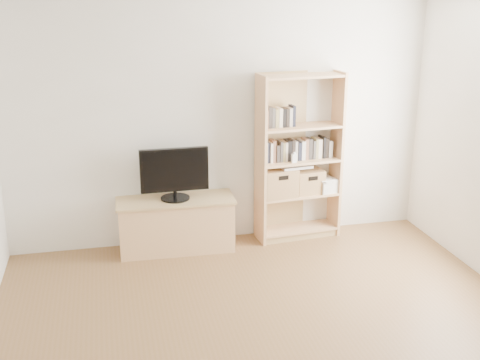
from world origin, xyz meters
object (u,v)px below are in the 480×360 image
object	(u,v)px
tv_stand	(176,225)
basket_right	(308,181)
basket_left	(278,182)
bookshelf	(299,158)
baby_monitor	(294,158)
television	(174,174)
laptop	(295,166)

from	to	relation	value
tv_stand	basket_right	world-z (taller)	basket_right
tv_stand	basket_left	bearing A→B (deg)	3.22
tv_stand	basket_right	size ratio (longest dim) A/B	3.78
bookshelf	basket_left	distance (m)	0.35
basket_left	baby_monitor	bearing A→B (deg)	-35.85
television	laptop	world-z (taller)	television
tv_stand	television	distance (m)	0.57
television	basket_right	distance (m)	1.48
television	baby_monitor	xyz separation A→B (m)	(1.26, -0.05, 0.10)
tv_stand	basket_right	distance (m)	1.51
bookshelf	baby_monitor	bearing A→B (deg)	-135.00
tv_stand	laptop	bearing A→B (deg)	3.52
baby_monitor	basket_right	distance (m)	0.38
basket_left	laptop	distance (m)	0.25
basket_left	laptop	xyz separation A→B (m)	(0.19, 0.01, 0.17)
television	basket_left	bearing A→B (deg)	1.03
tv_stand	baby_monitor	distance (m)	1.43
basket_right	television	bearing A→B (deg)	175.85
laptop	baby_monitor	bearing A→B (deg)	-120.18
tv_stand	laptop	size ratio (longest dim) A/B	3.52
television	laptop	bearing A→B (deg)	1.32
baby_monitor	laptop	world-z (taller)	baby_monitor
baby_monitor	television	bearing A→B (deg)	168.65
baby_monitor	basket_left	world-z (taller)	baby_monitor
tv_stand	baby_monitor	bearing A→B (deg)	-0.71
basket_left	laptop	size ratio (longest dim) A/B	1.11
bookshelf	basket_right	distance (m)	0.30
television	basket_right	xyz separation A→B (m)	(1.46, 0.06, -0.21)
basket_right	laptop	bearing A→B (deg)	-179.53
basket_right	laptop	size ratio (longest dim) A/B	0.93
baby_monitor	tv_stand	bearing A→B (deg)	168.65
television	laptop	distance (m)	1.30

